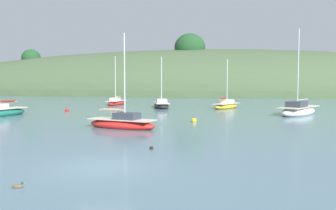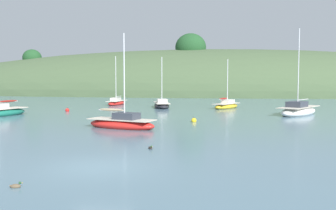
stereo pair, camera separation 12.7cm
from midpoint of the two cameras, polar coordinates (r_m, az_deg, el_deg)
ground_plane at (r=15.91m, az=-10.27°, el=-9.27°), size 400.00×400.00×0.00m
far_shoreline_hill at (r=89.03m, az=5.01°, el=1.64°), size 150.00×36.00×24.60m
sailboat_teal_outer at (r=53.55m, az=-7.75°, el=0.38°), size 2.16×4.95×6.99m
sailboat_white_near at (r=40.52m, az=-24.03°, el=-0.99°), size 3.51×6.31×7.17m
sailboat_grey_yawl at (r=40.36m, az=19.32°, el=-0.83°), size 5.62×7.07×8.91m
sailboat_black_sloop at (r=47.53m, az=-0.89°, el=-0.01°), size 3.17×5.69×6.58m
sailboat_cream_ketch at (r=47.29m, az=8.95°, el=-0.08°), size 3.87×5.27×6.27m
sailboat_yellow_far at (r=28.03m, az=-6.90°, el=-2.77°), size 5.85×3.53×7.16m
mooring_buoy_outer at (r=43.76m, az=-14.98°, el=-0.77°), size 0.44×0.44×0.54m
mooring_buoy_inner at (r=31.87m, az=4.07°, el=-2.36°), size 0.44×0.44×0.54m
duck_trailing at (r=13.77m, az=-21.88°, el=-11.36°), size 0.42×0.26×0.24m
duck_straggler at (r=19.62m, az=-2.49°, el=-6.53°), size 0.33×0.40×0.24m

